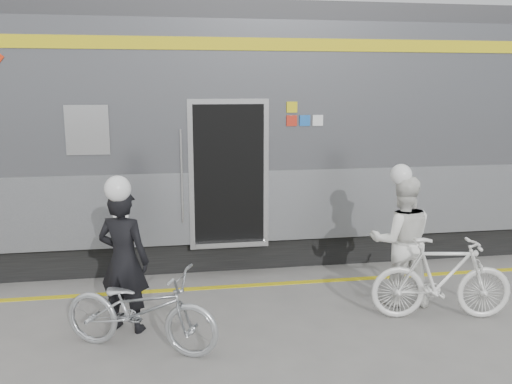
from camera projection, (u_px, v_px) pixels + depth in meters
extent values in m
plane|color=slate|center=(221.00, 362.00, 5.70)|extent=(90.00, 90.00, 0.00)
cube|color=black|center=(94.00, 238.00, 9.43)|extent=(24.00, 2.70, 0.50)
cube|color=#9EA0A5|center=(91.00, 193.00, 9.27)|extent=(24.00, 3.00, 1.10)
cube|color=#595B60|center=(86.00, 96.00, 8.95)|extent=(24.00, 3.00, 2.20)
cube|color=#38383A|center=(81.00, 17.00, 8.71)|extent=(24.00, 2.64, 0.30)
cube|color=gold|center=(67.00, 42.00, 7.35)|extent=(24.00, 0.02, 0.18)
cube|color=black|center=(87.00, 130.00, 7.61)|extent=(0.55, 0.02, 0.65)
cube|color=black|center=(227.00, 173.00, 8.28)|extent=(1.05, 0.45, 2.10)
cube|color=silver|center=(229.00, 175.00, 8.07)|extent=(1.20, 0.02, 2.25)
cylinder|color=silver|center=(182.00, 177.00, 7.94)|extent=(0.04, 0.04, 1.40)
cube|color=silver|center=(230.00, 242.00, 8.23)|extent=(1.05, 0.25, 0.06)
cube|color=gold|center=(292.00, 107.00, 8.03)|extent=(0.16, 0.01, 0.16)
cube|color=red|center=(292.00, 121.00, 8.07)|extent=(0.16, 0.01, 0.16)
cube|color=#1B5CB4|center=(305.00, 121.00, 8.10)|extent=(0.16, 0.01, 0.16)
cube|color=silver|center=(318.00, 120.00, 8.13)|extent=(0.16, 0.01, 0.16)
cube|color=silver|center=(121.00, 212.00, 7.91)|extent=(0.22, 0.01, 0.22)
cube|color=gold|center=(206.00, 288.00, 7.78)|extent=(24.00, 0.12, 0.01)
imported|color=black|center=(124.00, 261.00, 6.32)|extent=(0.74, 0.63, 1.72)
imported|color=#B3B7BB|center=(141.00, 309.00, 5.89)|extent=(1.90, 1.32, 0.94)
imported|color=white|center=(401.00, 241.00, 7.11)|extent=(0.94, 0.79, 1.72)
imported|color=white|center=(442.00, 278.00, 6.69)|extent=(1.80, 0.78, 1.04)
sphere|color=white|center=(120.00, 176.00, 6.12)|extent=(0.30, 0.30, 0.30)
sphere|color=white|center=(405.00, 166.00, 6.92)|extent=(0.28, 0.28, 0.28)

